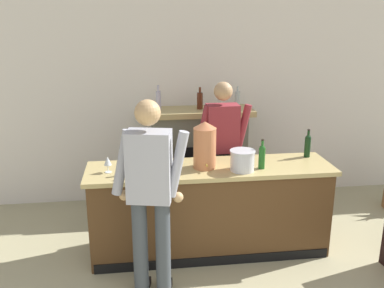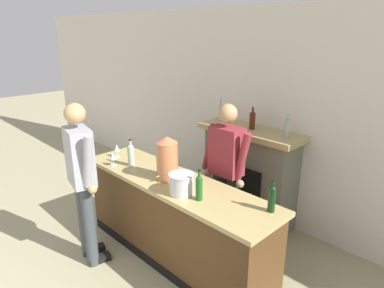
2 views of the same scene
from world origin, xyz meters
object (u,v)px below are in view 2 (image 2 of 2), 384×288
at_px(person_bartender, 225,171).
at_px(copper_dispenser, 167,158).
at_px(wine_bottle_cabernet_heavy, 199,187).
at_px(wine_glass_front_left, 117,148).
at_px(person_customer, 82,178).
at_px(wine_bottle_rose_blush, 131,154).
at_px(ice_bucket_steel, 181,184).
at_px(wine_glass_front_right, 113,157).
at_px(wine_bottle_chardonnay_pale, 272,197).
at_px(fireplace_stone, 249,174).

relative_size(person_bartender, copper_dispenser, 3.62).
xyz_separation_m(wine_bottle_cabernet_heavy, wine_glass_front_left, (-1.51, 0.08, -0.02)).
height_order(person_customer, wine_bottle_rose_blush, person_customer).
height_order(copper_dispenser, ice_bucket_steel, copper_dispenser).
height_order(copper_dispenser, wine_bottle_rose_blush, copper_dispenser).
bearing_deg(wine_glass_front_left, person_bartender, 25.93).
xyz_separation_m(person_customer, person_bartender, (0.87, 1.27, -0.04)).
bearing_deg(person_customer, ice_bucket_steel, 30.89).
height_order(wine_bottle_rose_blush, wine_glass_front_right, wine_bottle_rose_blush).
distance_m(wine_bottle_chardonnay_pale, wine_bottle_rose_blush, 1.75).
bearing_deg(ice_bucket_steel, fireplace_stone, 98.94).
xyz_separation_m(person_customer, wine_bottle_cabernet_heavy, (1.13, 0.58, 0.09)).
bearing_deg(copper_dispenser, ice_bucket_steel, -19.72).
bearing_deg(wine_glass_front_right, person_bartender, 37.73).
relative_size(wine_bottle_rose_blush, wine_glass_front_left, 1.97).
height_order(wine_bottle_cabernet_heavy, wine_glass_front_left, wine_bottle_cabernet_heavy).
bearing_deg(person_customer, wine_glass_front_left, 119.85).
bearing_deg(fireplace_stone, ice_bucket_steel, -81.06).
bearing_deg(fireplace_stone, wine_glass_front_right, -120.05).
relative_size(wine_bottle_cabernet_heavy, wine_bottle_rose_blush, 0.94).
relative_size(person_customer, person_bartender, 1.04).
height_order(wine_bottle_chardonnay_pale, wine_bottle_rose_blush, wine_bottle_rose_blush).
xyz_separation_m(wine_bottle_cabernet_heavy, wine_bottle_rose_blush, (-1.15, 0.04, 0.01)).
xyz_separation_m(fireplace_stone, wine_bottle_cabernet_heavy, (0.43, -1.39, 0.44)).
bearing_deg(person_customer, person_bartender, 55.77).
height_order(copper_dispenser, wine_bottle_chardonnay_pale, copper_dispenser).
distance_m(wine_bottle_chardonnay_pale, wine_glass_front_left, 2.11).
xyz_separation_m(copper_dispenser, ice_bucket_steel, (0.35, -0.13, -0.14)).
bearing_deg(wine_glass_front_left, wine_glass_front_right, -41.40).
bearing_deg(wine_bottle_cabernet_heavy, wine_bottle_rose_blush, 177.92).
distance_m(fireplace_stone, wine_bottle_cabernet_heavy, 1.51).
xyz_separation_m(wine_bottle_chardonnay_pale, wine_bottle_rose_blush, (-1.74, -0.25, 0.01)).
bearing_deg(wine_glass_front_right, person_customer, -70.79).
bearing_deg(wine_glass_front_right, wine_glass_front_left, 138.60).
bearing_deg(copper_dispenser, wine_bottle_cabernet_heavy, -9.64).
bearing_deg(person_bartender, person_customer, -124.23).
bearing_deg(ice_bucket_steel, copper_dispenser, 160.28).
bearing_deg(person_bartender, ice_bucket_steel, -85.64).
bearing_deg(ice_bucket_steel, wine_bottle_rose_blush, 175.52).
height_order(fireplace_stone, copper_dispenser, fireplace_stone).
xyz_separation_m(fireplace_stone, wine_bottle_chardonnay_pale, (1.02, -1.09, 0.44)).
bearing_deg(person_customer, wine_bottle_rose_blush, 91.72).
xyz_separation_m(person_customer, wine_bottle_chardonnay_pale, (1.72, 0.88, 0.09)).
relative_size(wine_bottle_chardonnay_pale, wine_glass_front_right, 1.92).
xyz_separation_m(ice_bucket_steel, wine_bottle_cabernet_heavy, (0.21, 0.03, 0.03)).
distance_m(fireplace_stone, person_customer, 2.12).
bearing_deg(wine_bottle_cabernet_heavy, wine_bottle_chardonnay_pale, 26.36).
height_order(ice_bucket_steel, wine_glass_front_right, ice_bucket_steel).
height_order(ice_bucket_steel, wine_bottle_rose_blush, wine_bottle_rose_blush).
bearing_deg(wine_glass_front_left, fireplace_stone, 50.30).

